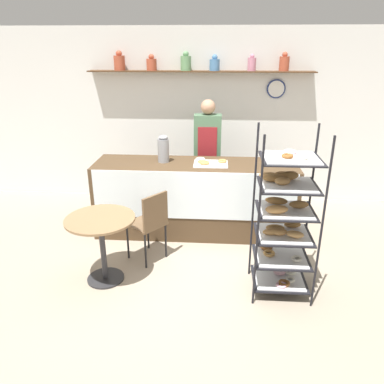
{
  "coord_description": "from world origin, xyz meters",
  "views": [
    {
      "loc": [
        0.28,
        -3.68,
        2.43
      ],
      "look_at": [
        0.0,
        0.35,
        0.84
      ],
      "focal_mm": 35.0,
      "sensor_mm": 36.0,
      "label": 1
    }
  ],
  "objects_px": {
    "pastry_rack": "(284,219)",
    "cafe_table": "(101,234)",
    "cafe_chair": "(150,220)",
    "donut_tray_counter": "(209,162)",
    "coffee_carafe": "(163,149)",
    "person_worker": "(207,153)"
  },
  "relations": [
    {
      "from": "pastry_rack",
      "to": "cafe_table",
      "type": "height_order",
      "value": "pastry_rack"
    },
    {
      "from": "cafe_chair",
      "to": "donut_tray_counter",
      "type": "height_order",
      "value": "donut_tray_counter"
    },
    {
      "from": "cafe_table",
      "to": "coffee_carafe",
      "type": "xyz_separation_m",
      "value": [
        0.5,
        1.28,
        0.59
      ]
    },
    {
      "from": "pastry_rack",
      "to": "person_worker",
      "type": "height_order",
      "value": "pastry_rack"
    },
    {
      "from": "cafe_chair",
      "to": "coffee_carafe",
      "type": "relative_size",
      "value": 2.44
    },
    {
      "from": "cafe_table",
      "to": "person_worker",
      "type": "bearing_deg",
      "value": 60.49
    },
    {
      "from": "coffee_carafe",
      "to": "donut_tray_counter",
      "type": "distance_m",
      "value": 0.62
    },
    {
      "from": "cafe_table",
      "to": "cafe_chair",
      "type": "relative_size",
      "value": 0.86
    },
    {
      "from": "coffee_carafe",
      "to": "donut_tray_counter",
      "type": "bearing_deg",
      "value": -5.52
    },
    {
      "from": "pastry_rack",
      "to": "cafe_chair",
      "type": "height_order",
      "value": "pastry_rack"
    },
    {
      "from": "pastry_rack",
      "to": "donut_tray_counter",
      "type": "relative_size",
      "value": 3.95
    },
    {
      "from": "pastry_rack",
      "to": "cafe_chair",
      "type": "bearing_deg",
      "value": 161.88
    },
    {
      "from": "coffee_carafe",
      "to": "donut_tray_counter",
      "type": "height_order",
      "value": "coffee_carafe"
    },
    {
      "from": "cafe_chair",
      "to": "coffee_carafe",
      "type": "distance_m",
      "value": 1.06
    },
    {
      "from": "pastry_rack",
      "to": "person_worker",
      "type": "distance_m",
      "value": 2.08
    },
    {
      "from": "person_worker",
      "to": "cafe_table",
      "type": "xyz_separation_m",
      "value": [
        -1.06,
        -1.87,
        -0.38
      ]
    },
    {
      "from": "donut_tray_counter",
      "to": "coffee_carafe",
      "type": "bearing_deg",
      "value": 174.48
    },
    {
      "from": "pastry_rack",
      "to": "donut_tray_counter",
      "type": "distance_m",
      "value": 1.49
    },
    {
      "from": "pastry_rack",
      "to": "cafe_table",
      "type": "bearing_deg",
      "value": 178.86
    },
    {
      "from": "person_worker",
      "to": "coffee_carafe",
      "type": "relative_size",
      "value": 4.82
    },
    {
      "from": "person_worker",
      "to": "pastry_rack",
      "type": "bearing_deg",
      "value": -66.77
    },
    {
      "from": "donut_tray_counter",
      "to": "person_worker",
      "type": "bearing_deg",
      "value": 93.57
    }
  ]
}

